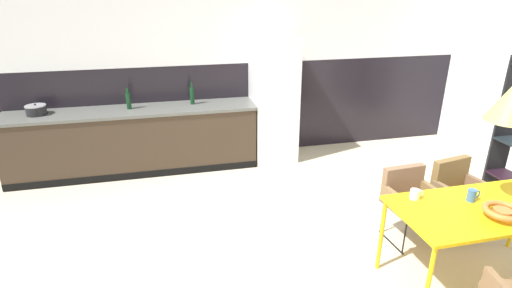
% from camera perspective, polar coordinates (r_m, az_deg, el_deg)
% --- Properties ---
extents(ground_plane, '(9.21, 9.21, 0.00)m').
position_cam_1_polar(ground_plane, '(3.99, 8.55, -16.90)').
color(ground_plane, '#C3B393').
extents(back_wall_splashback_dark, '(7.08, 0.12, 1.41)m').
position_cam_1_polar(back_wall_splashback_dark, '(6.22, -0.99, 5.17)').
color(back_wall_splashback_dark, black).
rests_on(back_wall_splashback_dark, ground).
extents(back_wall_panel_upper, '(7.08, 0.12, 1.41)m').
position_cam_1_polar(back_wall_panel_upper, '(5.98, -1.09, 18.28)').
color(back_wall_panel_upper, white).
rests_on(back_wall_panel_upper, back_wall_splashback_dark).
extents(kitchen_counter, '(3.38, 0.63, 0.91)m').
position_cam_1_polar(kitchen_counter, '(5.85, -16.85, 0.50)').
color(kitchen_counter, '#392C20').
rests_on(kitchen_counter, ground).
extents(refrigerator_column, '(0.62, 0.60, 1.82)m').
position_cam_1_polar(refrigerator_column, '(5.90, 2.52, 6.27)').
color(refrigerator_column, silver).
rests_on(refrigerator_column, ground).
extents(dining_table, '(1.54, 0.76, 0.76)m').
position_cam_1_polar(dining_table, '(3.91, 29.99, -8.41)').
color(dining_table, gold).
rests_on(dining_table, ground).
extents(armchair_corner_seat, '(0.52, 0.50, 0.75)m').
position_cam_1_polar(armchair_corner_seat, '(4.38, 21.02, -6.78)').
color(armchair_corner_seat, brown).
rests_on(armchair_corner_seat, ground).
extents(armchair_head_of_table, '(0.56, 0.55, 0.78)m').
position_cam_1_polar(armchair_head_of_table, '(4.72, 26.84, -5.58)').
color(armchair_head_of_table, brown).
rests_on(armchair_head_of_table, ground).
extents(fruit_bowl, '(0.30, 0.30, 0.08)m').
position_cam_1_polar(fruit_bowl, '(3.75, 31.75, -8.21)').
color(fruit_bowl, '#B2662D').
rests_on(fruit_bowl, dining_table).
extents(mug_white_ceramic, '(0.12, 0.07, 0.11)m').
position_cam_1_polar(mug_white_ceramic, '(3.89, 28.46, -6.44)').
color(mug_white_ceramic, '#335B93').
rests_on(mug_white_ceramic, dining_table).
extents(mug_glass_clear, '(0.12, 0.08, 0.09)m').
position_cam_1_polar(mug_glass_clear, '(3.73, 21.77, -6.67)').
color(mug_glass_clear, white).
rests_on(mug_glass_clear, dining_table).
extents(cooking_pot, '(0.25, 0.25, 0.15)m').
position_cam_1_polar(cooking_pot, '(5.94, -28.88, 4.27)').
color(cooking_pot, black).
rests_on(cooking_pot, kitchen_counter).
extents(bottle_spice_small, '(0.06, 0.06, 0.29)m').
position_cam_1_polar(bottle_spice_small, '(5.71, -17.74, 6.00)').
color(bottle_spice_small, '#0F3319').
rests_on(bottle_spice_small, kitchen_counter).
extents(bottle_wine_green, '(0.06, 0.06, 0.32)m').
position_cam_1_polar(bottle_wine_green, '(5.75, -9.11, 6.91)').
color(bottle_wine_green, '#0F3319').
rests_on(bottle_wine_green, kitchen_counter).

